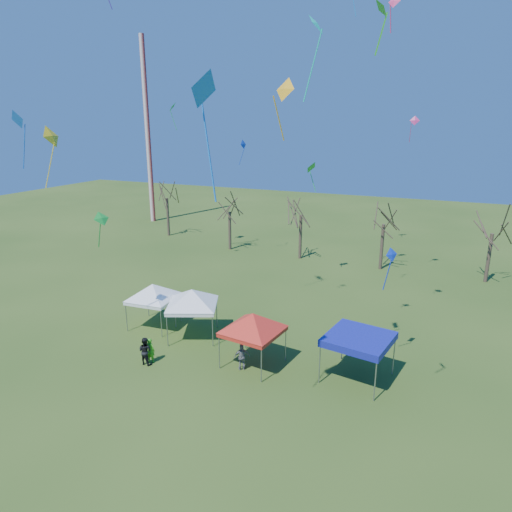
{
  "coord_description": "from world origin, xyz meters",
  "views": [
    {
      "loc": [
        11.84,
        -19.93,
        13.89
      ],
      "look_at": [
        1.87,
        3.0,
        6.52
      ],
      "focal_mm": 32.0,
      "sensor_mm": 36.0,
      "label": 1
    }
  ],
  "objects": [
    {
      "name": "tree_0",
      "position": [
        -20.85,
        27.38,
        6.49
      ],
      "size": [
        3.83,
        3.83,
        8.44
      ],
      "color": "#3D2D21",
      "rests_on": "ground"
    },
    {
      "name": "kite_1",
      "position": [
        -6.6,
        0.14,
        8.53
      ],
      "size": [
        0.92,
        1.11,
        2.11
      ],
      "rotation": [
        0.0,
        0.0,
        1.24
      ],
      "color": "#16942D",
      "rests_on": "ground"
    },
    {
      "name": "ground",
      "position": [
        0.0,
        0.0,
        0.0
      ],
      "size": [
        140.0,
        140.0,
        0.0
      ],
      "primitive_type": "plane",
      "color": "#2F4B18",
      "rests_on": "ground"
    },
    {
      "name": "tent_white_mid",
      "position": [
        -3.18,
        4.05,
        3.13
      ],
      "size": [
        4.08,
        4.08,
        3.87
      ],
      "rotation": [
        0.0,
        0.0,
        0.4
      ],
      "color": "gray",
      "rests_on": "ground"
    },
    {
      "name": "kite_0",
      "position": [
        5.8,
        0.3,
        17.74
      ],
      "size": [
        0.76,
        1.08,
        3.55
      ],
      "rotation": [
        0.0,
        0.0,
        1.55
      ],
      "color": "#0DC8A5",
      "rests_on": "ground"
    },
    {
      "name": "radio_mast",
      "position": [
        -28.0,
        34.0,
        12.5
      ],
      "size": [
        0.7,
        0.7,
        25.0
      ],
      "primitive_type": "cylinder",
      "color": "silver",
      "rests_on": "ground"
    },
    {
      "name": "tent_red",
      "position": [
        2.01,
        2.23,
        3.07
      ],
      "size": [
        4.27,
        4.27,
        3.8
      ],
      "rotation": [
        0.0,
        0.0,
        -0.14
      ],
      "color": "gray",
      "rests_on": "ground"
    },
    {
      "name": "tent_blue",
      "position": [
        7.97,
        3.13,
        2.42
      ],
      "size": [
        3.87,
        3.87,
        2.63
      ],
      "rotation": [
        0.0,
        0.0,
        -0.17
      ],
      "color": "gray",
      "rests_on": "ground"
    },
    {
      "name": "kite_2",
      "position": [
        -15.09,
        20.86,
        15.33
      ],
      "size": [
        1.17,
        1.37,
        2.82
      ],
      "rotation": [
        0.0,
        0.0,
        5.13
      ],
      "color": "green",
      "rests_on": "ground"
    },
    {
      "name": "person_grey",
      "position": [
        1.66,
        1.43,
        0.81
      ],
      "size": [
        1.01,
        0.86,
        1.62
      ],
      "primitive_type": "imported",
      "rotation": [
        0.0,
        0.0,
        3.74
      ],
      "color": "slate",
      "rests_on": "ground"
    },
    {
      "name": "kite_11",
      "position": [
        0.46,
        17.96,
        10.17
      ],
      "size": [
        1.08,
        1.37,
        2.6
      ],
      "rotation": [
        0.0,
        0.0,
        4.44
      ],
      "color": "green",
      "rests_on": "ground"
    },
    {
      "name": "tree_1",
      "position": [
        -10.77,
        24.65,
        5.79
      ],
      "size": [
        3.42,
        3.42,
        7.54
      ],
      "color": "#3D2D21",
      "rests_on": "ground"
    },
    {
      "name": "kite_17",
      "position": [
        9.1,
        5.12,
        6.79
      ],
      "size": [
        0.76,
        0.83,
        2.5
      ],
      "rotation": [
        0.0,
        0.0,
        0.9
      ],
      "color": "#1234C4",
      "rests_on": "ground"
    },
    {
      "name": "kite_14",
      "position": [
        -11.6,
        1.93,
        13.0
      ],
      "size": [
        1.11,
        1.59,
        3.92
      ],
      "rotation": [
        0.0,
        0.0,
        1.75
      ],
      "color": "yellow",
      "rests_on": "ground"
    },
    {
      "name": "tree_2",
      "position": [
        -2.37,
        24.38,
        6.29
      ],
      "size": [
        3.71,
        3.71,
        8.18
      ],
      "color": "#3D2D21",
      "rests_on": "ground"
    },
    {
      "name": "kite_5",
      "position": [
        3.67,
        -5.64,
        14.92
      ],
      "size": [
        0.86,
        1.46,
        4.54
      ],
      "rotation": [
        0.0,
        0.0,
        4.6
      ],
      "color": "blue",
      "rests_on": "ground"
    },
    {
      "name": "kite_18",
      "position": [
        7.83,
        7.53,
        19.93
      ],
      "size": [
        0.78,
        0.53,
        1.87
      ],
      "rotation": [
        0.0,
        0.0,
        5.95
      ],
      "color": "#EF3571",
      "rests_on": "ground"
    },
    {
      "name": "tent_white_west",
      "position": [
        -6.52,
        4.35,
        2.93
      ],
      "size": [
        4.11,
        4.11,
        3.63
      ],
      "rotation": [
        0.0,
        0.0,
        0.07
      ],
      "color": "gray",
      "rests_on": "ground"
    },
    {
      "name": "kite_9",
      "position": [
        9.17,
        -4.0,
        17.22
      ],
      "size": [
        0.66,
        0.79,
        1.68
      ],
      "rotation": [
        0.0,
        0.0,
        1.95
      ],
      "color": "green",
      "rests_on": "ground"
    },
    {
      "name": "tree_4",
      "position": [
        15.36,
        24.0,
        6.06
      ],
      "size": [
        3.58,
        3.58,
        7.89
      ],
      "color": "#3D2D21",
      "rests_on": "ground"
    },
    {
      "name": "person_dark",
      "position": [
        -3.88,
        -0.27,
        0.85
      ],
      "size": [
        0.84,
        0.66,
        1.7
      ],
      "primitive_type": "imported",
      "rotation": [
        0.0,
        0.0,
        3.12
      ],
      "color": "black",
      "rests_on": "ground"
    },
    {
      "name": "kite_19",
      "position": [
        8.24,
        20.89,
        13.94
      ],
      "size": [
        0.82,
        0.56,
        2.14
      ],
      "rotation": [
        0.0,
        0.0,
        0.16
      ],
      "color": "#D72F79",
      "rests_on": "ground"
    },
    {
      "name": "kite_8",
      "position": [
        -13.85,
        1.55,
        14.01
      ],
      "size": [
        1.3,
        0.73,
        3.66
      ],
      "rotation": [
        0.0,
        0.0,
        3.0
      ],
      "color": "blue",
      "rests_on": "ground"
    },
    {
      "name": "kite_27",
      "position": [
        4.52,
        0.03,
        15.23
      ],
      "size": [
        1.22,
        0.96,
        2.75
      ],
      "rotation": [
        0.0,
        0.0,
        5.83
      ],
      "color": "#FFAE1A",
      "rests_on": "ground"
    },
    {
      "name": "tree_3",
      "position": [
        6.03,
        24.04,
        6.08
      ],
      "size": [
        3.59,
        3.59,
        7.91
      ],
      "color": "#3D2D21",
      "rests_on": "ground"
    },
    {
      "name": "kite_13",
      "position": [
        -7.92,
        22.38,
        11.69
      ],
      "size": [
        0.71,
        1.0,
        2.51
      ],
      "rotation": [
        0.0,
        0.0,
        1.44
      ],
      "color": "blue",
      "rests_on": "ground"
    },
    {
      "name": "person_green",
      "position": [
        -3.75,
        0.06,
        0.77
      ],
      "size": [
        0.57,
        0.38,
        1.53
      ],
      "primitive_type": "imported",
      "rotation": [
        0.0,
        0.0,
        3.17
      ],
      "color": "green",
      "rests_on": "ground"
    }
  ]
}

